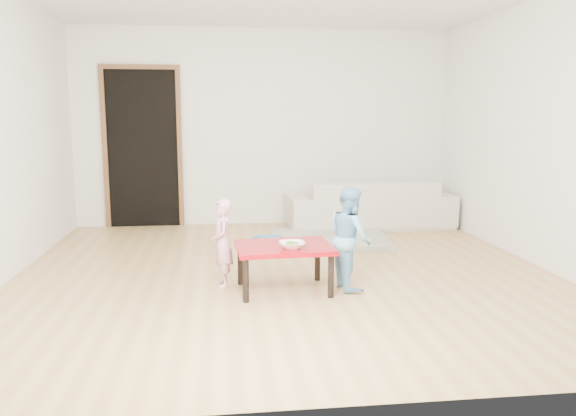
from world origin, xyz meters
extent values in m
cube|color=#B3874C|center=(0.00, 0.00, 0.00)|extent=(5.00, 5.00, 0.01)
cube|color=white|center=(0.00, 2.50, 1.30)|extent=(5.00, 0.02, 2.60)
cube|color=white|center=(2.50, 0.00, 1.30)|extent=(0.02, 5.00, 2.60)
imported|color=beige|center=(1.35, 2.05, 0.32)|extent=(2.19, 0.91, 0.63)
cube|color=orange|center=(0.85, 1.88, 0.47)|extent=(0.44, 0.39, 0.11)
imported|color=white|center=(-0.02, -0.67, 0.42)|extent=(0.21, 0.21, 0.05)
imported|color=pink|center=(-0.59, -0.36, 0.38)|extent=(0.21, 0.29, 0.76)
imported|color=#64BAE7|center=(0.49, -0.54, 0.44)|extent=(0.39, 0.47, 0.88)
imported|color=teal|center=(-0.09, 0.98, 0.06)|extent=(0.37, 0.37, 0.12)
camera|label=1|loc=(-0.59, -5.10, 1.47)|focal=35.00mm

